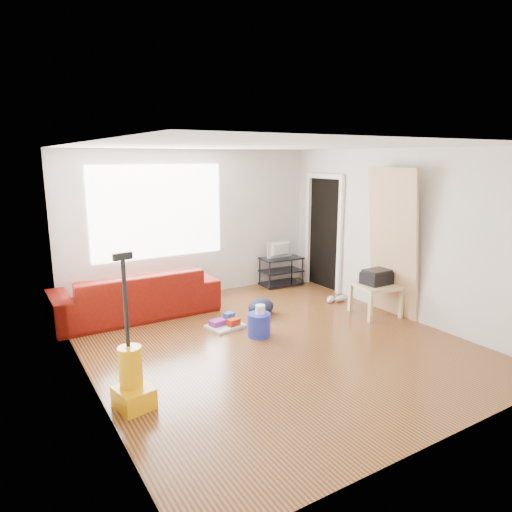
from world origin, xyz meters
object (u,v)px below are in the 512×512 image
sofa (137,315)px  cleaning_tray (226,323)px  tv_stand (281,271)px  vacuum (132,379)px  bucket (259,336)px  backpack (261,314)px  side_table (376,289)px

sofa → cleaning_tray: 1.47m
tv_stand → vacuum: (-3.65, -2.80, 0.01)m
bucket → cleaning_tray: bearing=114.3°
bucket → cleaning_tray: 0.58m
bucket → backpack: (0.47, 0.71, 0.00)m
sofa → tv_stand: 2.87m
sofa → tv_stand: (2.85, 0.27, 0.27)m
bucket → tv_stand: bearing=49.0°
tv_stand → bucket: size_ratio=2.54×
side_table → vacuum: vacuum is taller
side_table → backpack: bearing=149.0°
tv_stand → bucket: (-1.67, -1.93, -0.27)m
sofa → tv_stand: size_ratio=3.05×
side_table → cleaning_tray: side_table is taller
side_table → vacuum: bearing=-170.1°
sofa → cleaning_tray: size_ratio=4.51×
side_table → vacuum: size_ratio=0.46×
sofa → bucket: 2.03m
sofa → tv_stand: bearing=-174.6°
cleaning_tray → tv_stand: bearing=36.2°
cleaning_tray → vacuum: size_ratio=0.36×
sofa → vacuum: vacuum is taller
vacuum → backpack: bearing=22.1°
backpack → bucket: bearing=-145.5°
bucket → sofa: bearing=125.3°
backpack → side_table: bearing=-52.9°
side_table → vacuum: 4.01m
sofa → vacuum: size_ratio=1.60×
cleaning_tray → vacuum: (-1.74, -1.40, 0.23)m
tv_stand → backpack: (-1.20, -1.21, -0.27)m
cleaning_tray → bucket: bearing=-65.7°
sofa → vacuum: bearing=72.4°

